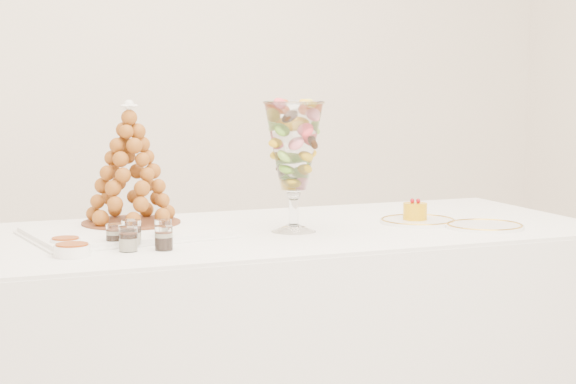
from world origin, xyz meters
name	(u,v)px	position (x,y,z in m)	size (l,w,h in m)	color
buffet_table	(244,367)	(-0.08, 0.22, 0.42)	(2.21, 0.92, 0.84)	white
lace_tray	(125,232)	(-0.42, 0.28, 0.84)	(0.53, 0.40, 0.02)	white
macaron_vase	(294,148)	(0.06, 0.16, 1.09)	(0.18, 0.18, 0.38)	white
cake_plate	(418,221)	(0.48, 0.16, 0.84)	(0.24, 0.24, 0.01)	white
spare_plate	(485,226)	(0.62, 0.00, 0.84)	(0.24, 0.24, 0.01)	white
verrine_a	(115,235)	(-0.49, 0.10, 0.87)	(0.05, 0.05, 0.06)	white
verrine_b	(131,233)	(-0.45, 0.09, 0.87)	(0.05, 0.05, 0.07)	white
verrine_c	(163,231)	(-0.35, 0.12, 0.87)	(0.05, 0.05, 0.06)	white
verrine_d	(128,239)	(-0.48, 0.02, 0.87)	(0.05, 0.05, 0.07)	white
verrine_e	(164,238)	(-0.38, 0.00, 0.87)	(0.05, 0.05, 0.06)	white
ramekin_back	(66,243)	(-0.62, 0.13, 0.85)	(0.08, 0.08, 0.03)	white
ramekin_front	(72,251)	(-0.63, 0.00, 0.85)	(0.09, 0.09, 0.03)	white
croquembouche	(130,164)	(-0.38, 0.39, 1.03)	(0.31, 0.31, 0.37)	brown
mousse_cake	(415,211)	(0.48, 0.16, 0.87)	(0.08, 0.08, 0.07)	#D99C0A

